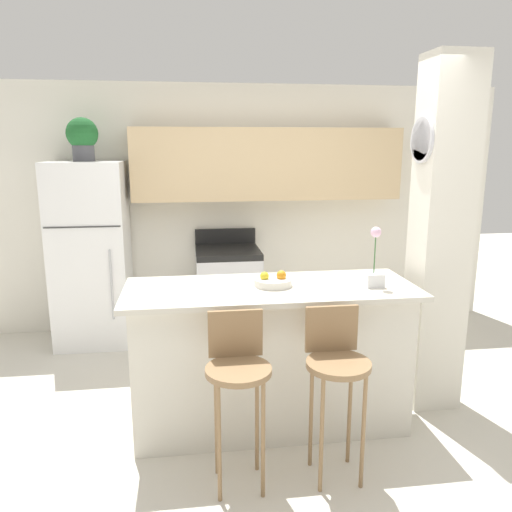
{
  "coord_description": "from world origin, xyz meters",
  "views": [
    {
      "loc": [
        -0.54,
        -3.18,
        1.94
      ],
      "look_at": [
        0.0,
        0.73,
        1.06
      ],
      "focal_mm": 35.0,
      "sensor_mm": 36.0,
      "label": 1
    }
  ],
  "objects_px": {
    "potted_plant_on_fridge": "(82,137)",
    "orchid_vase": "(374,269)",
    "fruit_bowl": "(273,281)",
    "bar_stool_left": "(238,372)",
    "bar_stool_right": "(336,366)",
    "refrigerator": "(91,255)",
    "stove_range": "(228,292)"
  },
  "relations": [
    {
      "from": "potted_plant_on_fridge",
      "to": "orchid_vase",
      "type": "relative_size",
      "value": 0.99
    },
    {
      "from": "potted_plant_on_fridge",
      "to": "fruit_bowl",
      "type": "distance_m",
      "value": 2.48
    },
    {
      "from": "bar_stool_left",
      "to": "bar_stool_right",
      "type": "distance_m",
      "value": 0.57
    },
    {
      "from": "refrigerator",
      "to": "potted_plant_on_fridge",
      "type": "height_order",
      "value": "potted_plant_on_fridge"
    },
    {
      "from": "bar_stool_left",
      "to": "fruit_bowl",
      "type": "relative_size",
      "value": 3.97
    },
    {
      "from": "refrigerator",
      "to": "bar_stool_right",
      "type": "xyz_separation_m",
      "value": [
        1.77,
        -2.33,
        -0.21
      ]
    },
    {
      "from": "bar_stool_left",
      "to": "fruit_bowl",
      "type": "distance_m",
      "value": 0.77
    },
    {
      "from": "bar_stool_left",
      "to": "potted_plant_on_fridge",
      "type": "xyz_separation_m",
      "value": [
        -1.2,
        2.33,
        1.32
      ]
    },
    {
      "from": "bar_stool_left",
      "to": "bar_stool_right",
      "type": "height_order",
      "value": "same"
    },
    {
      "from": "orchid_vase",
      "to": "fruit_bowl",
      "type": "xyz_separation_m",
      "value": [
        -0.67,
        0.1,
        -0.08
      ]
    },
    {
      "from": "bar_stool_left",
      "to": "orchid_vase",
      "type": "height_order",
      "value": "orchid_vase"
    },
    {
      "from": "potted_plant_on_fridge",
      "to": "orchid_vase",
      "type": "bearing_deg",
      "value": -39.94
    },
    {
      "from": "bar_stool_right",
      "to": "potted_plant_on_fridge",
      "type": "distance_m",
      "value": 3.21
    },
    {
      "from": "orchid_vase",
      "to": "fruit_bowl",
      "type": "bearing_deg",
      "value": 171.61
    },
    {
      "from": "potted_plant_on_fridge",
      "to": "orchid_vase",
      "type": "distance_m",
      "value": 2.97
    },
    {
      "from": "bar_stool_right",
      "to": "bar_stool_left",
      "type": "bearing_deg",
      "value": 180.0
    },
    {
      "from": "refrigerator",
      "to": "fruit_bowl",
      "type": "bearing_deg",
      "value": -48.85
    },
    {
      "from": "refrigerator",
      "to": "bar_stool_right",
      "type": "relative_size",
      "value": 1.76
    },
    {
      "from": "refrigerator",
      "to": "bar_stool_left",
      "type": "height_order",
      "value": "refrigerator"
    },
    {
      "from": "fruit_bowl",
      "to": "bar_stool_right",
      "type": "bearing_deg",
      "value": -66.47
    },
    {
      "from": "potted_plant_on_fridge",
      "to": "orchid_vase",
      "type": "height_order",
      "value": "potted_plant_on_fridge"
    },
    {
      "from": "refrigerator",
      "to": "bar_stool_left",
      "type": "relative_size",
      "value": 1.76
    },
    {
      "from": "refrigerator",
      "to": "stove_range",
      "type": "xyz_separation_m",
      "value": [
        1.33,
        0.0,
        -0.43
      ]
    },
    {
      "from": "bar_stool_right",
      "to": "fruit_bowl",
      "type": "bearing_deg",
      "value": 113.53
    },
    {
      "from": "bar_stool_right",
      "to": "orchid_vase",
      "type": "relative_size",
      "value": 2.51
    },
    {
      "from": "stove_range",
      "to": "bar_stool_right",
      "type": "bearing_deg",
      "value": -79.44
    },
    {
      "from": "bar_stool_left",
      "to": "orchid_vase",
      "type": "relative_size",
      "value": 2.51
    },
    {
      "from": "refrigerator",
      "to": "potted_plant_on_fridge",
      "type": "bearing_deg",
      "value": 119.75
    },
    {
      "from": "stove_range",
      "to": "bar_stool_right",
      "type": "height_order",
      "value": "stove_range"
    },
    {
      "from": "bar_stool_left",
      "to": "bar_stool_right",
      "type": "bearing_deg",
      "value": 0.0
    },
    {
      "from": "fruit_bowl",
      "to": "bar_stool_left",
      "type": "bearing_deg",
      "value": -116.32
    },
    {
      "from": "bar_stool_left",
      "to": "orchid_vase",
      "type": "xyz_separation_m",
      "value": [
        0.97,
        0.52,
        0.44
      ]
    }
  ]
}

